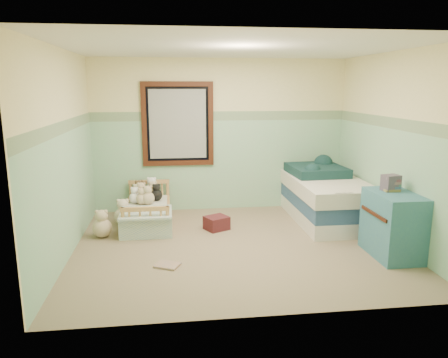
{
  "coord_description": "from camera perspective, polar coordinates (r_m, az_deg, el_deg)",
  "views": [
    {
      "loc": [
        -0.83,
        -5.27,
        2.04
      ],
      "look_at": [
        -0.12,
        0.35,
        0.82
      ],
      "focal_mm": 34.4,
      "sensor_mm": 36.0,
      "label": 1
    }
  ],
  "objects": [
    {
      "name": "border_strip",
      "position": [
        7.12,
        -0.49,
        8.38
      ],
      "size": [
        4.2,
        0.01,
        0.15
      ],
      "primitive_type": "cube",
      "color": "#426C4C",
      "rests_on": "wall_back"
    },
    {
      "name": "wainscot_mint",
      "position": [
        7.22,
        -0.48,
        1.83
      ],
      "size": [
        4.2,
        0.01,
        1.5
      ],
      "primitive_type": "cube",
      "color": "#96BB9D",
      "rests_on": "floor"
    },
    {
      "name": "plush_floor_tan",
      "position": [
        6.2,
        -15.88,
        -6.27
      ],
      "size": [
        0.27,
        0.27,
        0.27
      ],
      "primitive_type": "sphere",
      "color": "beige",
      "rests_on": "floor"
    },
    {
      "name": "plush_bed_tan",
      "position": [
        6.82,
        -10.88,
        -2.09
      ],
      "size": [
        0.2,
        0.2,
        0.2
      ],
      "primitive_type": "sphere",
      "color": "beige",
      "rests_on": "toddler_mattress"
    },
    {
      "name": "wall_left",
      "position": [
        5.48,
        -20.54,
        3.06
      ],
      "size": [
        0.04,
        3.6,
        2.5
      ],
      "primitive_type": "cube",
      "color": "beige",
      "rests_on": "floor"
    },
    {
      "name": "teal_blanket",
      "position": [
        7.07,
        12.2,
        1.16
      ],
      "size": [
        0.87,
        0.91,
        0.14
      ],
      "primitive_type": "cube",
      "rotation": [
        0.0,
        0.0,
        0.05
      ],
      "color": "black",
      "rests_on": "twin_mattress"
    },
    {
      "name": "floor_book",
      "position": [
        5.13,
        -7.54,
        -11.3
      ],
      "size": [
        0.33,
        0.3,
        0.02
      ],
      "primitive_type": "cube",
      "rotation": [
        0.0,
        0.0,
        -0.45
      ],
      "color": "orange",
      "rests_on": "floor"
    },
    {
      "name": "book_stack",
      "position": [
        5.64,
        21.29,
        -0.48
      ],
      "size": [
        0.22,
        0.19,
        0.2
      ],
      "primitive_type": "cube",
      "rotation": [
        0.0,
        0.0,
        0.2
      ],
      "color": "brown",
      "rests_on": "dresser"
    },
    {
      "name": "extra_plush_4",
      "position": [
        6.63,
        -10.85,
        -2.61
      ],
      "size": [
        0.18,
        0.18,
        0.18
      ],
      "primitive_type": "sphere",
      "color": "beige",
      "rests_on": "toddler_mattress"
    },
    {
      "name": "twin_boxspring",
      "position": [
        6.89,
        13.26,
        -2.57
      ],
      "size": [
        0.97,
        1.95,
        0.22
      ],
      "primitive_type": "cube",
      "color": "navy",
      "rests_on": "twin_bed_frame"
    },
    {
      "name": "toddler_mattress",
      "position": [
        6.59,
        -10.1,
        -4.02
      ],
      "size": [
        0.61,
        1.27,
        0.12
      ],
      "primitive_type": "cube",
      "color": "silver",
      "rests_on": "toddler_bed_frame"
    },
    {
      "name": "ceiling",
      "position": [
        5.36,
        1.82,
        17.14
      ],
      "size": [
        4.2,
        3.6,
        0.02
      ],
      "primitive_type": "cube",
      "color": "white",
      "rests_on": "wall_back"
    },
    {
      "name": "dresser",
      "position": [
        5.65,
        21.53,
        -5.68
      ],
      "size": [
        0.5,
        0.79,
        0.79
      ],
      "primitive_type": "cube",
      "color": "#316986",
      "rests_on": "floor"
    },
    {
      "name": "plush_bed_white",
      "position": [
        7.03,
        -9.56,
        -1.53
      ],
      "size": [
        0.22,
        0.22,
        0.22
      ],
      "primitive_type": "sphere",
      "color": "white",
      "rests_on": "toddler_mattress"
    },
    {
      "name": "floor",
      "position": [
        5.72,
        1.65,
        -8.89
      ],
      "size": [
        4.2,
        3.6,
        0.02
      ],
      "primitive_type": "cube",
      "color": "#867657",
      "rests_on": "ground"
    },
    {
      "name": "toddler_bed_frame",
      "position": [
        6.63,
        -10.06,
        -5.22
      ],
      "size": [
        0.66,
        1.33,
        0.17
      ],
      "primitive_type": "cube",
      "color": "#A5673B",
      "rests_on": "floor"
    },
    {
      "name": "extra_plush_2",
      "position": [
        6.92,
        -11.48,
        -2.02
      ],
      "size": [
        0.17,
        0.17,
        0.17
      ],
      "primitive_type": "sphere",
      "color": "beige",
      "rests_on": "toddler_mattress"
    },
    {
      "name": "wall_back",
      "position": [
        7.17,
        -0.5,
        5.79
      ],
      "size": [
        4.2,
        0.04,
        2.5
      ],
      "primitive_type": "cube",
      "color": "beige",
      "rests_on": "floor"
    },
    {
      "name": "plush_floor_cream",
      "position": [
        6.67,
        -13.23,
        -4.81
      ],
      "size": [
        0.27,
        0.27,
        0.27
      ],
      "primitive_type": "sphere",
      "color": "beige",
      "rests_on": "floor"
    },
    {
      "name": "extra_plush_0",
      "position": [
        6.73,
        -11.77,
        -2.45
      ],
      "size": [
        0.17,
        0.17,
        0.17
      ],
      "primitive_type": "sphere",
      "color": "white",
      "rests_on": "toddler_mattress"
    },
    {
      "name": "red_pillow",
      "position": [
        6.3,
        -1.0,
        -5.86
      ],
      "size": [
        0.4,
        0.38,
        0.19
      ],
      "primitive_type": "cube",
      "rotation": [
        0.0,
        0.0,
        0.48
      ],
      "color": "maroon",
      "rests_on": "floor"
    },
    {
      "name": "extra_plush_3",
      "position": [
        6.9,
        -9.37,
        -1.87
      ],
      "size": [
        0.2,
        0.2,
        0.2
      ],
      "primitive_type": "sphere",
      "color": "beige",
      "rests_on": "toddler_mattress"
    },
    {
      "name": "extra_plush_1",
      "position": [
        6.61,
        -10.08,
        -2.53
      ],
      "size": [
        0.2,
        0.2,
        0.2
      ],
      "primitive_type": "sphere",
      "color": "beige",
      "rests_on": "toddler_mattress"
    },
    {
      "name": "patchwork_quilt",
      "position": [
        6.17,
        -10.31,
        -4.4
      ],
      "size": [
        0.72,
        0.66,
        0.03
      ],
      "primitive_type": "cube",
      "color": "#6086BE",
      "rests_on": "toddler_mattress"
    },
    {
      "name": "plush_bed_dark",
      "position": [
        6.81,
        -8.95,
        -2.12
      ],
      "size": [
        0.18,
        0.18,
        0.18
      ],
      "primitive_type": "sphere",
      "color": "black",
      "rests_on": "toddler_mattress"
    },
    {
      "name": "twin_bed_frame",
      "position": [
        6.95,
        13.17,
        -4.33
      ],
      "size": [
        0.97,
        1.95,
        0.22
      ],
      "primitive_type": "cube",
      "color": "white",
      "rests_on": "floor"
    },
    {
      "name": "wall_right",
      "position": [
        6.08,
        21.72,
        3.8
      ],
      "size": [
        0.04,
        3.6,
        2.5
      ],
      "primitive_type": "cube",
      "color": "beige",
      "rests_on": "floor"
    },
    {
      "name": "wall_front",
      "position": [
        3.66,
        6.08,
        -0.43
      ],
      "size": [
        4.2,
        0.04,
        2.5
      ],
      "primitive_type": "cube",
      "color": "beige",
      "rests_on": "floor"
    },
    {
      "name": "plush_bed_brown",
      "position": [
        7.04,
        -11.18,
        -1.68
      ],
      "size": [
        0.2,
        0.2,
        0.2
      ],
      "primitive_type": "sphere",
      "color": "brown",
      "rests_on": "toddler_mattress"
    },
    {
      "name": "window_frame",
      "position": [
        7.06,
        -6.16,
        7.26
      ],
      "size": [
        1.16,
        0.06,
        1.36
      ],
      "primitive_type": "cube",
      "color": "#3D180C",
      "rests_on": "wall_back"
    },
    {
      "name": "window_blinds",
      "position": [
        7.07,
        -6.16,
        7.26
      ],
      "size": [
        0.92,
        0.01,
        1.12
      ],
      "primitive_type": "cube",
      "color": "#B7B7B4",
      "rests_on": "window_frame"
    },
    {
      "name": "twin_mattress",
      "position": [
        6.84,
        13.35,
        -0.79
      ],
      "size": [
        1.01,
        1.98,
        0.22
      ],
      "primitive_type": "cube",
      "color": "silver",
      "rests_on": "twin_boxspring"
    }
  ]
}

